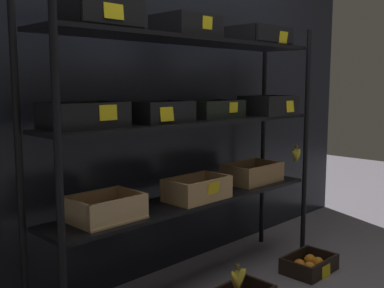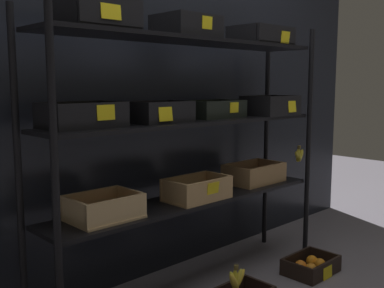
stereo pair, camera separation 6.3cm
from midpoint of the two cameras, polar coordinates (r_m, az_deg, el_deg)
name	(u,v)px [view 1 (the left image)]	position (r m, az deg, el deg)	size (l,w,h in m)	color
ground_plane	(192,287)	(2.72, -0.69, -17.54)	(10.00, 10.00, 0.00)	slate
storefront_wall	(148,80)	(2.74, -6.25, 7.96)	(4.20, 0.12, 2.35)	black
display_rack	(194,119)	(2.49, -0.51, 3.19)	(1.92, 0.38, 1.52)	black
crate_ground_center_orange	(309,265)	(2.99, 13.91, -14.54)	(0.33, 0.24, 0.10)	black
banana_bunch_loose	(237,279)	(2.40, 4.93, -16.60)	(0.14, 0.04, 0.14)	brown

